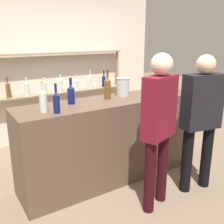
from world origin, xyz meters
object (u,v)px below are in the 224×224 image
at_px(cork_jar, 155,88).
at_px(counter_bottle_3, 71,94).
at_px(counter_bottle_2, 43,100).
at_px(customer_right, 201,115).
at_px(counter_bottle_0, 56,102).
at_px(counter_bottle_1, 107,88).
at_px(ice_bucket, 123,87).
at_px(customer_center, 159,121).

bearing_deg(cork_jar, counter_bottle_3, 176.39).
xyz_separation_m(counter_bottle_2, counter_bottle_3, (0.40, 0.17, -0.01)).
bearing_deg(counter_bottle_2, customer_right, -23.87).
xyz_separation_m(counter_bottle_0, counter_bottle_1, (0.79, 0.26, 0.03)).
relative_size(counter_bottle_2, ice_bucket, 1.36).
height_order(counter_bottle_3, ice_bucket, counter_bottle_3).
relative_size(counter_bottle_2, counter_bottle_3, 1.02).
distance_m(cork_jar, customer_center, 1.07).
xyz_separation_m(counter_bottle_3, customer_center, (0.59, -0.90, -0.19)).
height_order(customer_right, customer_center, customer_center).
bearing_deg(cork_jar, ice_bucket, 167.80).
bearing_deg(counter_bottle_0, counter_bottle_3, 43.29).
distance_m(counter_bottle_1, customer_center, 0.92).
bearing_deg(customer_right, counter_bottle_1, 51.36).
distance_m(counter_bottle_3, ice_bucket, 0.77).
xyz_separation_m(counter_bottle_1, cork_jar, (0.76, -0.06, -0.07)).
height_order(ice_bucket, customer_right, customer_right).
xyz_separation_m(counter_bottle_2, customer_center, (0.99, -0.73, -0.20)).
distance_m(counter_bottle_2, cork_jar, 1.67).
bearing_deg(counter_bottle_1, cork_jar, -4.84).
bearing_deg(counter_bottle_3, counter_bottle_2, -156.90).
relative_size(counter_bottle_1, ice_bucket, 1.51).
bearing_deg(customer_center, cork_jar, -57.00).
xyz_separation_m(counter_bottle_2, customer_right, (1.66, -0.74, -0.25)).
relative_size(counter_bottle_0, customer_center, 0.18).
relative_size(ice_bucket, customer_right, 0.15).
height_order(counter_bottle_1, customer_center, customer_center).
xyz_separation_m(counter_bottle_3, ice_bucket, (0.77, 0.03, 0.00)).
distance_m(customer_right, customer_center, 0.67).
relative_size(counter_bottle_1, cork_jar, 2.29).
distance_m(counter_bottle_1, counter_bottle_2, 0.92).
bearing_deg(counter_bottle_0, counter_bottle_2, 135.87).
height_order(cork_jar, customer_right, customer_right).
height_order(counter_bottle_3, customer_center, customer_center).
bearing_deg(customer_center, counter_bottle_2, 35.94).
distance_m(counter_bottle_0, ice_bucket, 1.11).
relative_size(counter_bottle_3, cork_jar, 2.03).
height_order(counter_bottle_2, customer_center, customer_center).
bearing_deg(ice_bucket, customer_center, -100.97).
height_order(counter_bottle_2, cork_jar, counter_bottle_2).
height_order(counter_bottle_0, cork_jar, counter_bottle_0).
height_order(counter_bottle_3, customer_right, customer_right).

